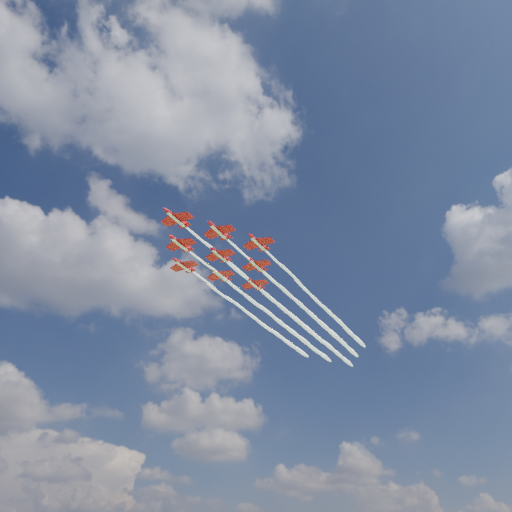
% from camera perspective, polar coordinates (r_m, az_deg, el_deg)
% --- Properties ---
extents(jet_lead, '(70.43, 73.48, 2.67)m').
position_cam_1_polar(jet_lead, '(171.60, 0.31, -3.63)').
color(jet_lead, red).
extents(jet_row2_port, '(70.43, 73.48, 2.67)m').
position_cam_1_polar(jet_row2_port, '(177.46, 3.95, -4.55)').
color(jet_row2_port, red).
extents(jet_row2_starb, '(70.43, 73.48, 2.67)m').
position_cam_1_polar(jet_row2_starb, '(183.02, 0.10, -5.50)').
color(jet_row2_starb, red).
extents(jet_row3_port, '(70.43, 73.48, 2.67)m').
position_cam_1_polar(jet_row3_port, '(184.03, 7.35, -5.38)').
color(jet_row3_port, red).
extents(jet_row3_centre, '(70.43, 73.48, 2.67)m').
position_cam_1_polar(jet_row3_centre, '(188.91, 3.54, -6.31)').
color(jet_row3_centre, red).
extents(jet_row3_starb, '(70.43, 73.48, 2.67)m').
position_cam_1_polar(jet_row3_starb, '(194.62, -0.09, -7.16)').
color(jet_row3_starb, red).
extents(jet_row4_port, '(70.43, 73.48, 2.67)m').
position_cam_1_polar(jet_row4_port, '(195.46, 6.76, -7.04)').
color(jet_row4_port, red).
extents(jet_row4_starb, '(70.43, 73.48, 2.67)m').
position_cam_1_polar(jet_row4_starb, '(200.53, 3.17, -7.87)').
color(jet_row4_starb, red).
extents(jet_tail, '(70.43, 73.48, 2.67)m').
position_cam_1_polar(jet_tail, '(207.06, 6.23, -8.51)').
color(jet_tail, red).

